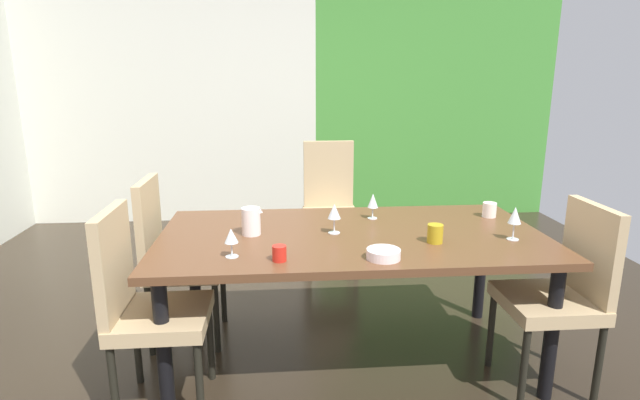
# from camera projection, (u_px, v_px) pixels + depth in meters

# --- Properties ---
(ground_plane) EXTENTS (5.91, 5.84, 0.02)m
(ground_plane) POSITION_uv_depth(u_px,v_px,m) (308.00, 347.00, 3.03)
(ground_plane) COLOR #2C2319
(back_panel_interior) EXTENTS (3.22, 0.10, 2.61)m
(back_panel_interior) POSITION_uv_depth(u_px,v_px,m) (167.00, 103.00, 5.38)
(back_panel_interior) COLOR silver
(back_panel_interior) RESTS_ON ground_plane
(garden_window_panel) EXTENTS (2.69, 0.10, 2.61)m
(garden_window_panel) POSITION_uv_depth(u_px,v_px,m) (434.00, 102.00, 5.62)
(garden_window_panel) COLOR #458F36
(garden_window_panel) RESTS_ON ground_plane
(dining_table) EXTENTS (2.07, 1.08, 0.76)m
(dining_table) POSITION_uv_depth(u_px,v_px,m) (352.00, 246.00, 2.73)
(dining_table) COLOR brown
(dining_table) RESTS_ON ground_plane
(chair_left_near) EXTENTS (0.44, 0.44, 1.00)m
(chair_left_near) POSITION_uv_depth(u_px,v_px,m) (143.00, 300.00, 2.36)
(chair_left_near) COLOR tan
(chair_left_near) RESTS_ON ground_plane
(chair_right_near) EXTENTS (0.44, 0.44, 0.98)m
(chair_right_near) POSITION_uv_depth(u_px,v_px,m) (564.00, 287.00, 2.53)
(chair_right_near) COLOR tan
(chair_right_near) RESTS_ON ground_plane
(chair_left_far) EXTENTS (0.44, 0.44, 1.01)m
(chair_left_far) POSITION_uv_depth(u_px,v_px,m) (171.00, 253.00, 2.99)
(chair_left_far) COLOR tan
(chair_left_far) RESTS_ON ground_plane
(chair_head_far) EXTENTS (0.44, 0.45, 1.06)m
(chair_head_far) POSITION_uv_depth(u_px,v_px,m) (330.00, 201.00, 4.15)
(chair_head_far) COLOR tan
(chair_head_far) RESTS_ON ground_plane
(wine_glass_left) EXTENTS (0.07, 0.07, 0.16)m
(wine_glass_left) POSITION_uv_depth(u_px,v_px,m) (334.00, 212.00, 2.68)
(wine_glass_left) COLOR silver
(wine_glass_left) RESTS_ON dining_table
(wine_glass_center) EXTENTS (0.06, 0.06, 0.15)m
(wine_glass_center) POSITION_uv_depth(u_px,v_px,m) (373.00, 201.00, 2.96)
(wine_glass_center) COLOR silver
(wine_glass_center) RESTS_ON dining_table
(wine_glass_north) EXTENTS (0.07, 0.07, 0.14)m
(wine_glass_north) POSITION_uv_depth(u_px,v_px,m) (231.00, 237.00, 2.33)
(wine_glass_north) COLOR silver
(wine_glass_north) RESTS_ON dining_table
(wine_glass_east) EXTENTS (0.07, 0.07, 0.18)m
(wine_glass_east) POSITION_uv_depth(u_px,v_px,m) (515.00, 216.00, 2.57)
(wine_glass_east) COLOR silver
(wine_glass_east) RESTS_ON dining_table
(serving_bowl_corner) EXTENTS (0.16, 0.16, 0.05)m
(serving_bowl_corner) POSITION_uv_depth(u_px,v_px,m) (383.00, 254.00, 2.33)
(serving_bowl_corner) COLOR white
(serving_bowl_corner) RESTS_ON dining_table
(cup_right) EXTENTS (0.07, 0.07, 0.07)m
(cup_right) POSITION_uv_depth(u_px,v_px,m) (279.00, 253.00, 2.30)
(cup_right) COLOR red
(cup_right) RESTS_ON dining_table
(cup_west) EXTENTS (0.08, 0.08, 0.10)m
(cup_west) POSITION_uv_depth(u_px,v_px,m) (435.00, 234.00, 2.54)
(cup_west) COLOR #B4961B
(cup_west) RESTS_ON dining_table
(cup_south) EXTENTS (0.08, 0.08, 0.09)m
(cup_south) POSITION_uv_depth(u_px,v_px,m) (489.00, 210.00, 3.01)
(cup_south) COLOR white
(cup_south) RESTS_ON dining_table
(pitcher_front) EXTENTS (0.11, 0.10, 0.15)m
(pitcher_front) POSITION_uv_depth(u_px,v_px,m) (251.00, 221.00, 2.67)
(pitcher_front) COLOR white
(pitcher_front) RESTS_ON dining_table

